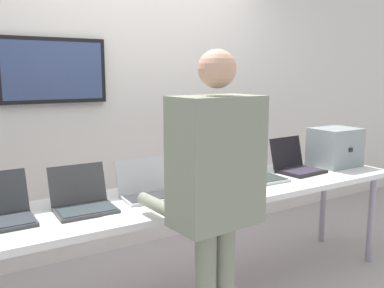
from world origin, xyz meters
TOP-DOWN VIEW (x-y plane):
  - back_wall at (-0.01, 1.13)m, footprint 8.00×0.11m
  - workbench at (0.00, 0.00)m, footprint 3.11×0.70m
  - equipment_box at (1.32, 0.04)m, footprint 0.38×0.32m
  - laptop_station_1 at (-0.85, 0.02)m, footprint 0.34×0.32m
  - laptop_station_2 at (-0.42, 0.06)m, footprint 0.37×0.31m
  - laptop_station_3 at (0.03, 0.03)m, footprint 0.31×0.30m
  - laptop_station_4 at (0.47, 0.03)m, footprint 0.31×0.35m
  - laptop_station_5 at (0.88, 0.06)m, footprint 0.36×0.34m
  - person at (-0.38, -0.62)m, footprint 0.46×0.61m
  - paper_sheet at (-0.70, -0.17)m, footprint 0.28×0.34m

SIDE VIEW (x-z plane):
  - workbench at x=0.00m, z-range 0.34..1.12m
  - paper_sheet at x=-0.70m, z-range 0.78..0.78m
  - laptop_station_2 at x=-0.42m, z-range 0.72..0.95m
  - laptop_station_1 at x=-0.85m, z-range 0.72..0.96m
  - laptop_station_3 at x=0.03m, z-range 0.72..0.96m
  - laptop_station_4 at x=0.47m, z-range 0.71..0.97m
  - laptop_station_5 at x=0.88m, z-range 0.71..0.97m
  - equipment_box at x=1.32m, z-range 0.78..1.10m
  - person at x=-0.38m, z-range 0.18..1.84m
  - back_wall at x=-0.01m, z-range 0.00..2.78m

